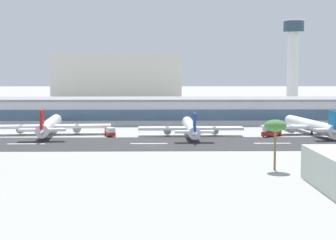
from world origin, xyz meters
TOP-DOWN VIEW (x-y plane):
  - ground_plane at (0.00, 0.00)m, footprint 1400.00×1400.00m
  - runway_strip at (0.00, 5.53)m, footprint 800.00×32.46m
  - runway_centreline_dash_3 at (-40.24, 5.53)m, footprint 12.00×1.20m
  - runway_centreline_dash_4 at (-0.80, 5.53)m, footprint 12.00×1.20m
  - runway_centreline_dash_5 at (39.09, 5.53)m, footprint 12.00×1.20m
  - terminal_building at (11.10, 76.32)m, footprint 172.19×30.16m
  - control_tower at (74.88, 120.52)m, footprint 11.84×11.84m
  - distant_hotel_block at (-27.18, 212.16)m, footprint 90.87×24.97m
  - airliner_red_tail_gate_0 at (-37.98, 30.30)m, footprint 45.55×50.79m
  - airliner_navy_tail_gate_1 at (13.93, 25.20)m, footprint 37.78×46.79m
  - airliner_blue_tail_gate_2 at (58.95, 29.64)m, footprint 36.74×48.54m
  - service_box_truck_0 at (-15.17, 25.23)m, footprint 4.48×6.46m
  - service_fuel_truck_1 at (42.83, 24.00)m, footprint 8.15×7.50m
  - palm_tree_0 at (29.75, -39.94)m, footprint 5.19×5.19m

SIDE VIEW (x-z plane):
  - ground_plane at x=0.00m, z-range 0.00..0.00m
  - runway_strip at x=0.00m, z-range 0.00..0.08m
  - runway_centreline_dash_3 at x=-40.24m, z-range 0.08..0.09m
  - runway_centreline_dash_4 at x=-0.80m, z-range 0.08..0.09m
  - runway_centreline_dash_5 at x=39.09m, z-range 0.08..0.09m
  - service_box_truck_0 at x=-15.17m, z-range 0.16..3.41m
  - service_fuel_truck_1 at x=42.83m, z-range 0.05..4.00m
  - airliner_navy_tail_gate_1 at x=13.93m, z-range -1.77..8.00m
  - airliner_blue_tail_gate_2 at x=58.95m, z-range -1.83..8.31m
  - airliner_red_tail_gate_0 at x=-37.98m, z-range -1.93..8.68m
  - terminal_building at x=11.10m, z-range 0.01..11.31m
  - palm_tree_0 at x=29.75m, z-range 4.34..16.25m
  - distant_hotel_block at x=-27.18m, z-range 0.00..36.07m
  - control_tower at x=74.88m, z-range 5.29..56.76m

